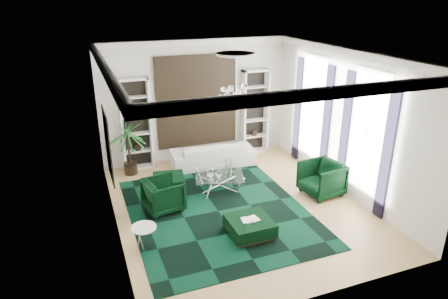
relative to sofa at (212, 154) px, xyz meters
name	(u,v)px	position (x,y,z in m)	size (l,w,h in m)	color
floor	(238,206)	(-0.25, -2.70, -0.38)	(6.00, 7.00, 0.02)	tan
ceiling	(241,54)	(-0.25, -2.70, 3.44)	(6.00, 7.00, 0.02)	white
wall_back	(196,101)	(-0.25, 0.81, 1.53)	(6.00, 0.02, 3.80)	silver
wall_front	(324,203)	(-0.25, -6.21, 1.53)	(6.00, 0.02, 3.80)	silver
wall_left	(109,152)	(-3.26, -2.70, 1.53)	(0.02, 7.00, 3.80)	silver
wall_right	(345,122)	(2.76, -2.70, 1.53)	(0.02, 7.00, 3.80)	silver
crown_molding	(241,59)	(-0.25, -2.70, 3.33)	(6.00, 7.00, 0.18)	white
ceiling_medallion	(235,54)	(-0.25, -2.40, 3.40)	(0.90, 0.90, 0.05)	white
tapestry	(197,101)	(-0.25, 0.76, 1.53)	(2.50, 0.06, 2.80)	black
shelving_left	(136,125)	(-2.20, 0.61, 1.03)	(0.90, 0.38, 2.80)	white
shelving_right	(255,112)	(1.70, 0.61, 1.03)	(0.90, 0.38, 2.80)	white
painting	(108,145)	(-3.22, -2.10, 1.48)	(0.04, 1.30, 1.60)	black
window_near	(367,133)	(2.74, -3.60, 1.53)	(0.03, 1.10, 2.90)	white
curtain_near_a	(387,154)	(2.71, -4.38, 1.28)	(0.07, 0.30, 3.25)	black
curtain_near_b	(345,133)	(2.71, -2.82, 1.28)	(0.07, 0.30, 3.25)	black
window_far	(313,108)	(2.74, -1.20, 1.53)	(0.03, 1.10, 2.90)	white
curtain_far_a	(326,124)	(2.71, -1.98, 1.28)	(0.07, 0.30, 3.25)	black
curtain_far_b	(298,110)	(2.71, -0.42, 1.28)	(0.07, 0.30, 3.25)	black
rug	(218,211)	(-0.83, -2.79, -0.36)	(4.20, 5.00, 0.02)	black
sofa	(212,154)	(0.00, 0.00, 0.00)	(2.57, 1.00, 0.75)	silver
armchair_left	(163,195)	(-2.05, -2.20, 0.03)	(0.87, 0.90, 0.82)	black
armchair_right	(322,179)	(2.08, -2.88, 0.08)	(0.97, 0.99, 0.90)	black
coffee_table	(219,181)	(-0.35, -1.58, -0.15)	(1.30, 1.30, 0.45)	white
ottoman_side	(169,183)	(-1.67, -1.13, -0.19)	(0.84, 0.84, 0.37)	black
ottoman_front	(250,227)	(-0.51, -3.97, -0.19)	(0.94, 0.94, 0.38)	black
book	(250,219)	(-0.51, -3.97, 0.02)	(0.39, 0.26, 0.03)	white
side_table	(145,238)	(-2.80, -3.66, -0.12)	(0.53, 0.53, 0.51)	white
palm	(128,140)	(-2.51, 0.25, 0.69)	(1.34, 1.34, 2.14)	#1D6822
chandelier	(236,96)	(-0.32, -2.63, 2.48)	(0.80, 0.80, 0.72)	white
table_plant	(234,171)	(-0.03, -1.85, 0.19)	(0.13, 0.11, 0.24)	#1D6822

